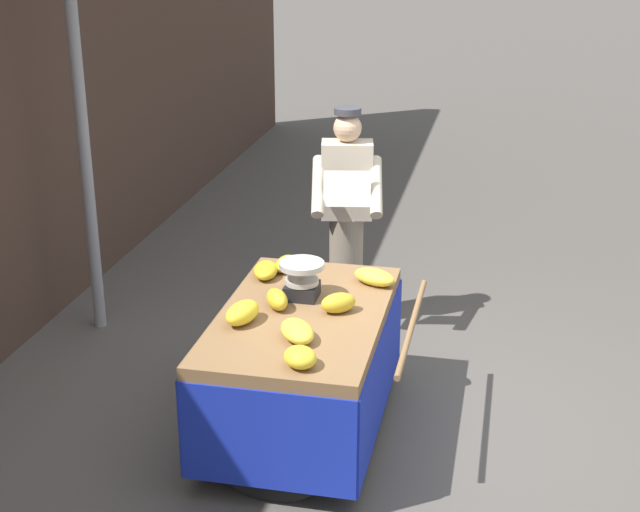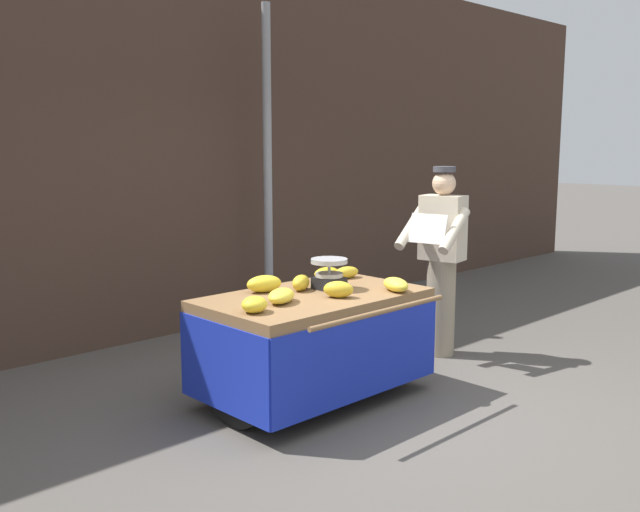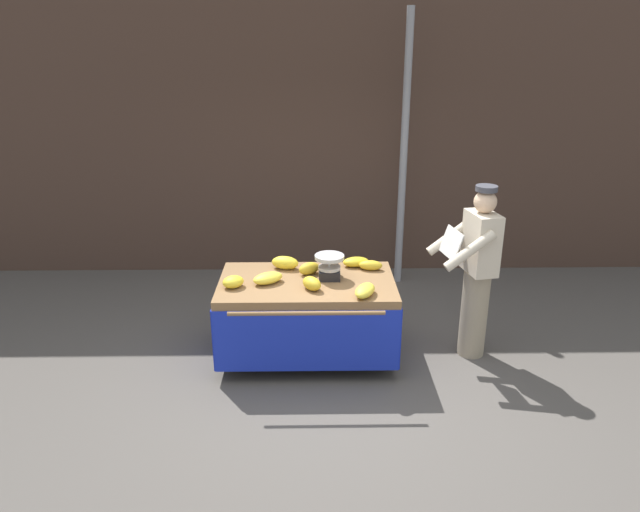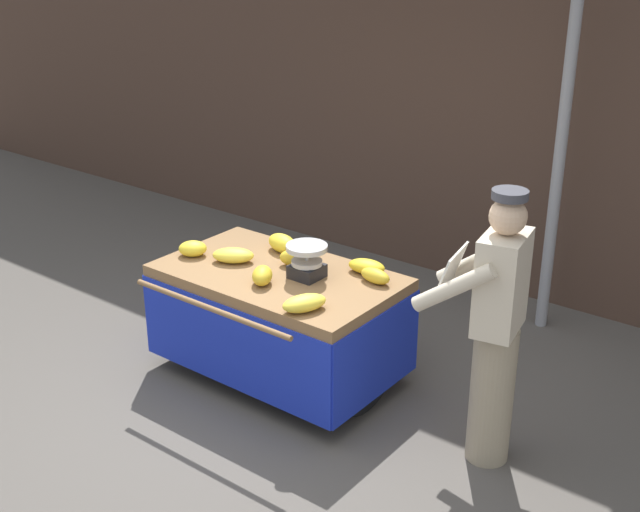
# 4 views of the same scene
# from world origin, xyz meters

# --- Properties ---
(ground_plane) EXTENTS (60.00, 60.00, 0.00)m
(ground_plane) POSITION_xyz_m (0.00, 0.00, 0.00)
(ground_plane) COLOR #514C47
(back_wall) EXTENTS (16.00, 0.24, 3.92)m
(back_wall) POSITION_xyz_m (0.00, 3.12, 1.96)
(back_wall) COLOR #473328
(back_wall) RESTS_ON ground
(street_pole) EXTENTS (0.09, 0.09, 3.30)m
(street_pole) POSITION_xyz_m (0.95, 2.57, 1.65)
(street_pole) COLOR gray
(street_pole) RESTS_ON ground
(banana_cart) EXTENTS (1.68, 1.18, 0.81)m
(banana_cart) POSITION_xyz_m (-0.21, 0.66, 0.59)
(banana_cart) COLOR olive
(banana_cart) RESTS_ON ground
(weighing_scale) EXTENTS (0.28, 0.28, 0.24)m
(weighing_scale) POSITION_xyz_m (-0.00, 0.71, 0.93)
(weighing_scale) COLOR black
(weighing_scale) RESTS_ON banana_cart
(banana_bunch_0) EXTENTS (0.25, 0.22, 0.12)m
(banana_bunch_0) POSITION_xyz_m (-0.19, 0.82, 0.87)
(banana_bunch_0) COLOR gold
(banana_bunch_0) RESTS_ON banana_cart
(banana_bunch_1) EXTENTS (0.26, 0.33, 0.10)m
(banana_bunch_1) POSITION_xyz_m (0.30, 0.31, 0.86)
(banana_bunch_1) COLOR yellow
(banana_bunch_1) RESTS_ON banana_cart
(banana_bunch_2) EXTENTS (0.23, 0.26, 0.12)m
(banana_bunch_2) POSITION_xyz_m (-0.17, 0.45, 0.87)
(banana_bunch_2) COLOR gold
(banana_bunch_2) RESTS_ON banana_cart
(banana_bunch_3) EXTENTS (0.34, 0.30, 0.10)m
(banana_bunch_3) POSITION_xyz_m (-0.58, 0.61, 0.86)
(banana_bunch_3) COLOR yellow
(banana_bunch_3) RESTS_ON banana_cart
(banana_bunch_4) EXTENTS (0.30, 0.22, 0.13)m
(banana_bunch_4) POSITION_xyz_m (-0.43, 0.97, 0.88)
(banana_bunch_4) COLOR yellow
(banana_bunch_4) RESTS_ON banana_cart
(banana_bunch_5) EXTENTS (0.24, 0.14, 0.10)m
(banana_bunch_5) POSITION_xyz_m (0.41, 0.92, 0.86)
(banana_bunch_5) COLOR gold
(banana_bunch_5) RESTS_ON banana_cart
(banana_bunch_6) EXTENTS (0.29, 0.20, 0.10)m
(banana_bunch_6) POSITION_xyz_m (0.28, 1.02, 0.86)
(banana_bunch_6) COLOR gold
(banana_bunch_6) RESTS_ON banana_cart
(banana_bunch_7) EXTENTS (0.26, 0.25, 0.11)m
(banana_bunch_7) POSITION_xyz_m (-0.89, 0.51, 0.87)
(banana_bunch_7) COLOR yellow
(banana_bunch_7) RESTS_ON banana_cart
(vendor_person) EXTENTS (0.64, 0.59, 1.71)m
(vendor_person) POSITION_xyz_m (1.40, 0.69, 0.87)
(vendor_person) COLOR gray
(vendor_person) RESTS_ON ground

